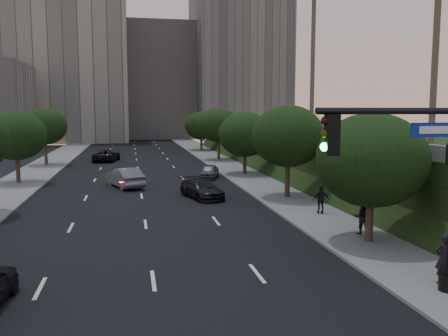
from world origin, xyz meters
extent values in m
cube|color=black|center=(0.00, 30.00, 0.01)|extent=(16.00, 140.00, 0.02)
cube|color=slate|center=(10.25, 30.00, 0.07)|extent=(4.50, 140.00, 0.15)
cube|color=slate|center=(-10.25, 30.00, 0.07)|extent=(4.50, 140.00, 0.15)
cube|color=black|center=(22.00, 28.00, 2.00)|extent=(18.00, 90.00, 4.00)
cube|color=slate|center=(13.50, 28.00, 4.35)|extent=(0.35, 90.00, 0.70)
cube|color=gray|center=(-14.00, 92.00, 16.00)|extent=(26.00, 20.00, 32.00)
cube|color=#A9A19B|center=(6.00, 102.00, 13.00)|extent=(22.00, 18.00, 26.00)
cube|color=slate|center=(24.00, 96.00, 18.00)|extent=(20.00, 22.00, 36.00)
cylinder|color=#38281C|center=(10.30, 8.00, 1.43)|extent=(0.36, 0.36, 2.86)
ellipsoid|color=black|center=(10.30, 8.00, 4.03)|extent=(5.20, 5.20, 4.42)
cylinder|color=#38281C|center=(10.30, 20.00, 1.61)|extent=(0.36, 0.36, 3.21)
ellipsoid|color=black|center=(10.30, 20.00, 4.53)|extent=(5.20, 5.20, 4.42)
cylinder|color=#38281C|center=(10.30, 33.00, 1.43)|extent=(0.36, 0.36, 2.86)
ellipsoid|color=black|center=(10.30, 33.00, 4.03)|extent=(5.20, 5.20, 4.42)
cylinder|color=#38281C|center=(10.30, 47.00, 1.61)|extent=(0.36, 0.36, 3.21)
ellipsoid|color=black|center=(10.30, 47.00, 4.53)|extent=(5.20, 5.20, 4.42)
cylinder|color=#38281C|center=(10.30, 62.00, 1.43)|extent=(0.36, 0.36, 2.86)
ellipsoid|color=black|center=(10.30, 62.00, 4.03)|extent=(5.20, 5.20, 4.42)
cylinder|color=#38281C|center=(-10.30, 31.00, 1.50)|extent=(0.36, 0.36, 2.99)
ellipsoid|color=black|center=(-10.30, 31.00, 4.22)|extent=(5.00, 5.00, 4.25)
cylinder|color=#38281C|center=(-10.30, 45.00, 1.63)|extent=(0.36, 0.36, 3.26)
ellipsoid|color=black|center=(-10.30, 45.00, 4.59)|extent=(5.00, 5.00, 4.25)
cylinder|color=#4C4233|center=(17.50, 14.00, 10.00)|extent=(0.40, 0.40, 12.00)
cylinder|color=#4C4233|center=(16.00, 30.00, 11.25)|extent=(0.40, 0.40, 14.50)
cylinder|color=black|center=(6.14, -2.00, 6.30)|extent=(5.40, 0.16, 0.16)
cube|color=black|center=(3.84, -2.00, 5.75)|extent=(0.32, 0.22, 0.95)
sphere|color=black|center=(3.66, -2.00, 6.08)|extent=(0.20, 0.20, 0.20)
sphere|color=#3F2B0A|center=(3.66, -2.00, 5.78)|extent=(0.20, 0.20, 0.20)
sphere|color=#19F24C|center=(3.66, -2.00, 5.48)|extent=(0.20, 0.20, 0.20)
cube|color=#0B2394|center=(6.54, -2.00, 5.85)|extent=(1.40, 0.05, 0.35)
cylinder|color=black|center=(9.88, 1.70, 0.35)|extent=(0.60, 0.60, 0.70)
cylinder|color=black|center=(9.88, 1.70, 0.85)|extent=(0.40, 0.40, 0.40)
imported|color=slate|center=(-1.21, 27.49, 0.82)|extent=(3.29, 5.30, 1.65)
imported|color=black|center=(-3.70, 48.69, 0.76)|extent=(3.51, 5.85, 1.52)
imported|color=black|center=(4.27, 21.38, 0.69)|extent=(3.16, 5.10, 1.38)
imported|color=#54575A|center=(6.49, 31.42, 0.64)|extent=(2.63, 4.06, 1.29)
imported|color=black|center=(10.16, 2.33, 1.07)|extent=(0.75, 0.57, 1.84)
imported|color=black|center=(10.59, 9.30, 1.02)|extent=(0.99, 0.87, 1.74)
imported|color=black|center=(10.50, 14.28, 0.99)|extent=(1.03, 0.53, 1.68)
camera|label=1|loc=(-0.71, -12.19, 6.30)|focal=38.00mm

